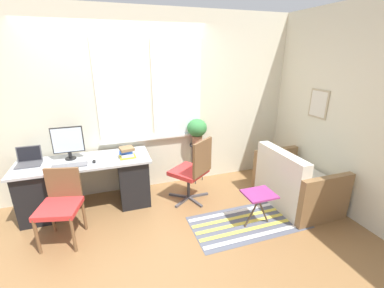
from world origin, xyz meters
name	(u,v)px	position (x,y,z in m)	size (l,w,h in m)	color
ground_plane	(137,211)	(0.00, 0.00, 0.00)	(14.00, 14.00, 0.00)	olive
wall_back_with_window	(126,105)	(0.02, 0.72, 1.36)	(9.00, 0.12, 2.70)	beige
wall_right_with_picture	(309,104)	(2.71, 0.00, 1.35)	(0.08, 9.00, 2.70)	beige
desk	(87,183)	(-0.62, 0.32, 0.38)	(1.72, 0.64, 0.73)	#B2B7BC
laptop	(29,161)	(-1.28, 0.42, 0.78)	(0.29, 0.23, 0.22)	#4C4C51
monitor	(68,142)	(-0.79, 0.44, 0.97)	(0.39, 0.14, 0.45)	black
keyboard	(70,166)	(-0.78, 0.17, 0.74)	(0.43, 0.14, 0.02)	slate
mouse	(94,161)	(-0.48, 0.20, 0.74)	(0.04, 0.07, 0.04)	black
book_stack	(127,153)	(-0.05, 0.23, 0.80)	(0.22, 0.20, 0.15)	yellow
desk_chair_wooden	(60,203)	(-0.87, -0.27, 0.47)	(0.52, 0.53, 0.84)	brown
office_chair_swivel	(193,170)	(0.83, 0.03, 0.50)	(0.65, 0.65, 0.97)	#47474C
couch_loveseat	(294,184)	(2.20, -0.49, 0.29)	(0.76, 1.13, 0.83)	silver
plant_stand	(197,150)	(1.09, 0.58, 0.58)	(0.24, 0.24, 0.67)	#333338
potted_plant	(197,129)	(1.09, 0.58, 0.93)	(0.32, 0.32, 0.42)	#9E6B4C
floor_rug_striped	(248,222)	(1.34, -0.72, 0.00)	(1.49, 0.73, 0.01)	#565B6B
folding_stool	(259,197)	(1.42, -0.79, 0.41)	(0.38, 0.32, 0.46)	#93337A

